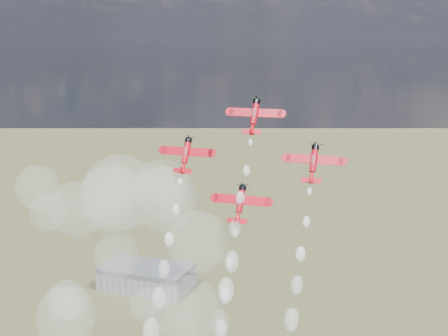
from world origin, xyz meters
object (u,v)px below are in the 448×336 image
plane_right (313,163)px  plane_slot (240,203)px  plane_lead (254,116)px  plane_left (186,154)px  hangar (147,277)px

plane_right → plane_slot: bearing=-160.8°
plane_right → plane_slot: plane_right is taller
plane_lead → plane_right: (15.96, -5.56, -9.69)m
plane_left → plane_slot: 19.48m
plane_lead → plane_slot: (0.00, -11.13, -19.37)m
hangar → plane_lead: bearing=-55.2°
hangar → plane_left: size_ratio=3.75×
plane_left → plane_right: size_ratio=1.00×
plane_left → plane_lead: bearing=19.2°
hangar → plane_lead: plane_lead is taller
plane_lead → plane_slot: 22.34m
plane_lead → plane_left: 19.48m
hangar → plane_slot: bearing=-57.0°
hangar → plane_left: 215.01m
hangar → plane_right: size_ratio=3.75×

